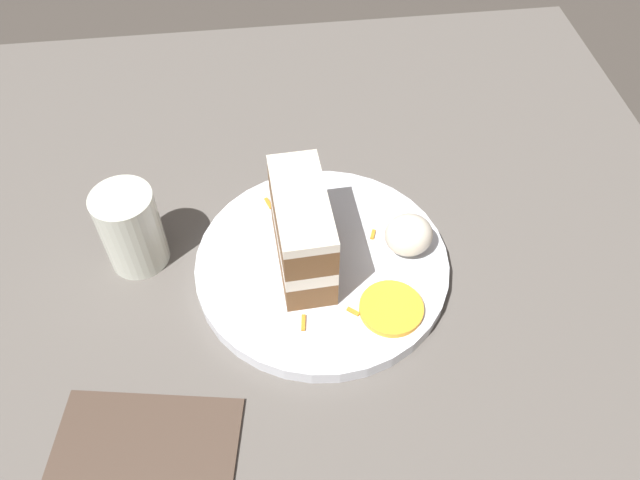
{
  "coord_description": "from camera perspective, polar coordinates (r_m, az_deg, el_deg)",
  "views": [
    {
      "loc": [
        -0.05,
        -0.39,
        0.58
      ],
      "look_at": [
        -0.0,
        0.01,
        0.09
      ],
      "focal_mm": 35.0,
      "sensor_mm": 36.0,
      "label": 1
    }
  ],
  "objects": [
    {
      "name": "cake_slice",
      "position": [
        0.63,
        -1.65,
        0.92
      ],
      "size": [
        0.06,
        0.13,
        0.1
      ],
      "rotation": [
        0.0,
        0.0,
        0.05
      ],
      "color": "brown",
      "rests_on": "plate"
    },
    {
      "name": "cream_dollop",
      "position": [
        0.67,
        8.11,
        0.46
      ],
      "size": [
        0.05,
        0.05,
        0.05
      ],
      "primitive_type": "ellipsoid",
      "color": "silver",
      "rests_on": "plate"
    },
    {
      "name": "drinking_glass",
      "position": [
        0.69,
        -16.78,
        0.62
      ],
      "size": [
        0.06,
        0.06,
        0.1
      ],
      "color": "beige",
      "rests_on": "dining_table"
    },
    {
      "name": "ground_plane",
      "position": [
        0.7,
        0.3,
        -5.3
      ],
      "size": [
        6.0,
        6.0,
        0.0
      ],
      "primitive_type": "plane",
      "color": "#38332D",
      "rests_on": "ground"
    },
    {
      "name": "carrot_shreds_scatter",
      "position": [
        0.68,
        -0.79,
        -0.65
      ],
      "size": [
        0.12,
        0.19,
        0.0
      ],
      "color": "orange",
      "rests_on": "plate"
    },
    {
      "name": "dining_table",
      "position": [
        0.69,
        0.3,
        -4.44
      ],
      "size": [
        0.91,
        0.99,
        0.04
      ],
      "primitive_type": "cube",
      "color": "#56514C",
      "rests_on": "ground"
    },
    {
      "name": "plate",
      "position": [
        0.67,
        -0.0,
        -2.3
      ],
      "size": [
        0.27,
        0.27,
        0.02
      ],
      "primitive_type": "cylinder",
      "color": "silver",
      "rests_on": "dining_table"
    },
    {
      "name": "orange_garnish",
      "position": [
        0.63,
        6.53,
        -6.22
      ],
      "size": [
        0.06,
        0.06,
        0.01
      ],
      "primitive_type": "cylinder",
      "color": "orange",
      "rests_on": "plate"
    }
  ]
}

